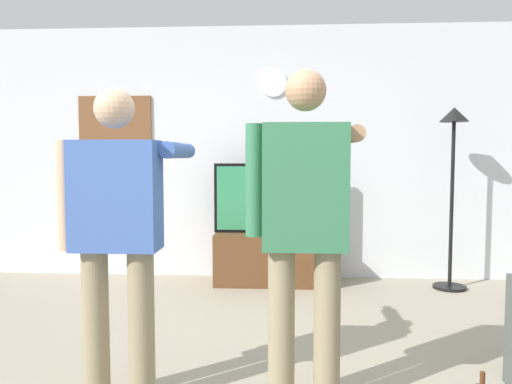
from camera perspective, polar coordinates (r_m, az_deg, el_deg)
The scene contains 8 objects.
back_wall at distance 5.50m, azimuth 0.74°, elevation 4.42°, with size 6.40×0.10×2.70m, color silver.
tv_stand at distance 5.26m, azimuth 1.83°, elevation -7.50°, with size 1.17×0.50×0.52m.
television at distance 5.21m, azimuth 1.86°, elevation -0.70°, with size 1.21×0.07×0.72m.
wall_clock at distance 5.49m, azimuth 1.97°, elevation 12.20°, with size 0.29×0.29×0.03m, color white.
framed_picture at distance 5.77m, azimuth -15.63°, elevation 7.82°, with size 0.80×0.04×0.52m, color brown.
floor_lamp at distance 5.30m, azimuth 21.37°, elevation 3.42°, with size 0.32×0.32×1.79m.
person_standing_nearer_lamp at distance 2.77m, azimuth -15.38°, elevation -3.66°, with size 0.63×0.78×1.67m.
person_standing_nearer_couch at distance 2.62m, azimuth 5.53°, elevation -2.95°, with size 0.61×0.78×1.75m.
Camera 1 is at (0.26, -2.55, 1.32)m, focal length 35.40 mm.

